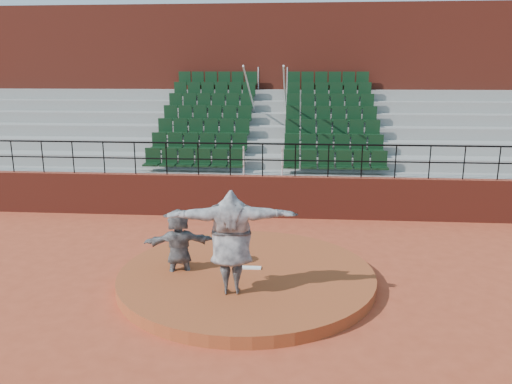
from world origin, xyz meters
TOP-DOWN VIEW (x-y plane):
  - ground at (0.00, 0.00)m, footprint 90.00×90.00m
  - pitchers_mound at (0.00, 0.00)m, footprint 5.50×5.50m
  - pitching_rubber at (0.00, 0.15)m, footprint 0.60×0.15m
  - boundary_wall at (0.00, 5.00)m, footprint 24.00×0.30m
  - wall_railing at (0.00, 5.00)m, footprint 24.04×0.05m
  - seating_deck at (0.00, 8.65)m, footprint 24.00×5.97m
  - press_box_facade at (0.00, 12.60)m, footprint 24.00×3.00m
  - pitcher at (-0.19, -1.05)m, footprint 2.58×0.92m
  - fielder at (-1.46, -0.05)m, footprint 1.57×0.81m

SIDE VIEW (x-z plane):
  - ground at x=0.00m, z-range 0.00..0.00m
  - pitchers_mound at x=0.00m, z-range 0.00..0.25m
  - pitching_rubber at x=0.00m, z-range 0.25..0.28m
  - boundary_wall at x=0.00m, z-range 0.00..1.30m
  - fielder at x=-1.46m, z-range 0.00..1.62m
  - pitcher at x=-0.19m, z-range 0.25..2.30m
  - seating_deck at x=0.00m, z-range -0.87..3.76m
  - wall_railing at x=0.00m, z-range 1.52..2.54m
  - press_box_facade at x=0.00m, z-range 0.00..7.10m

